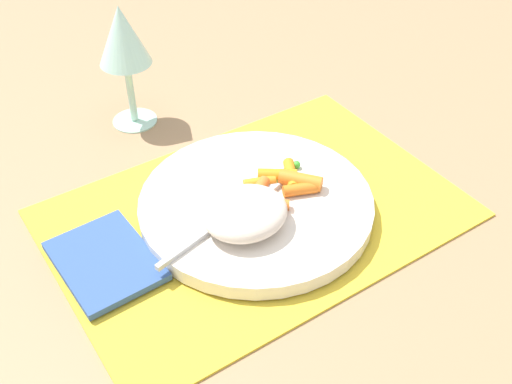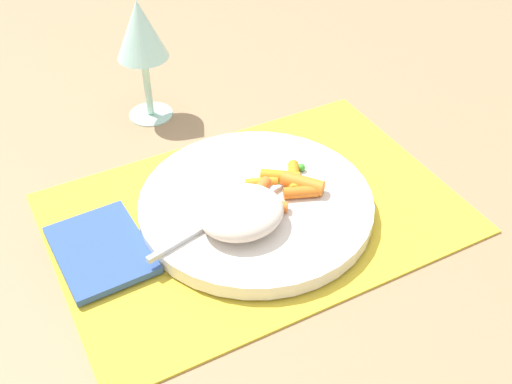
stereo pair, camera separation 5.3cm
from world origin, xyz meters
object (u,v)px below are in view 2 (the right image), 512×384
object	(u,v)px
carrot_portion	(283,186)
napkin	(101,250)
rice_mound	(241,212)
fork	(235,209)
wine_glass	(141,34)
plate	(256,205)

from	to	relation	value
carrot_portion	napkin	size ratio (longest dim) A/B	0.85
rice_mound	carrot_portion	world-z (taller)	rice_mound
rice_mound	carrot_portion	size ratio (longest dim) A/B	0.91
fork	carrot_portion	bearing A→B (deg)	4.57
fork	napkin	bearing A→B (deg)	169.98
wine_glass	napkin	distance (m)	0.30
plate	rice_mound	bearing A→B (deg)	-138.50
rice_mound	napkin	bearing A→B (deg)	161.38
plate	carrot_portion	distance (m)	0.04
rice_mound	wine_glass	size ratio (longest dim) A/B	0.55
wine_glass	plate	bearing A→B (deg)	-82.45
carrot_portion	wine_glass	bearing A→B (deg)	104.62
plate	wine_glass	bearing A→B (deg)	97.55
carrot_portion	fork	xyz separation A→B (m)	(-0.06, -0.01, -0.00)
plate	rice_mound	xyz separation A→B (m)	(-0.03, -0.03, 0.03)
rice_mound	fork	world-z (taller)	rice_mound
plate	fork	distance (m)	0.03
plate	wine_glass	xyz separation A→B (m)	(-0.03, 0.25, 0.11)
fork	napkin	size ratio (longest dim) A/B	1.55
rice_mound	carrot_portion	distance (m)	0.07
rice_mound	carrot_portion	xyz separation A→B (m)	(0.07, 0.03, -0.01)
fork	napkin	xyz separation A→B (m)	(-0.15, 0.03, -0.02)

